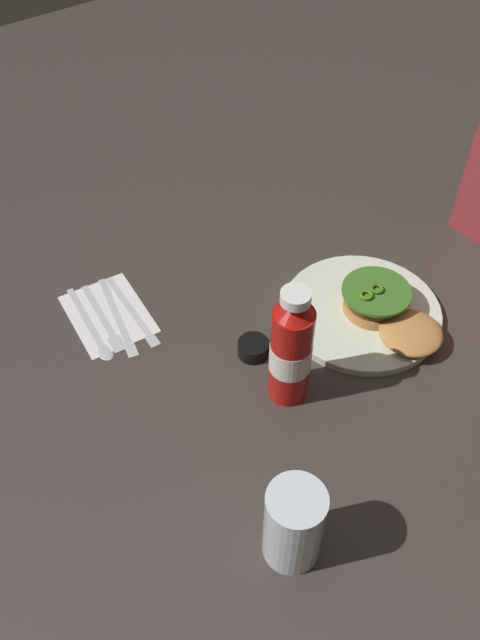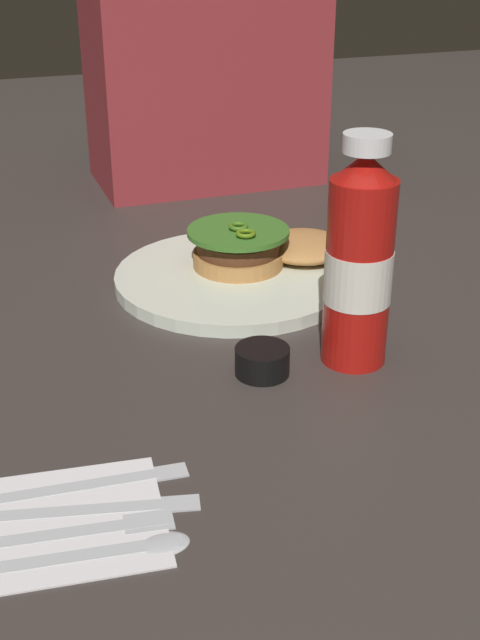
# 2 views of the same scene
# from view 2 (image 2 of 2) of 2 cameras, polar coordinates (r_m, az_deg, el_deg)

# --- Properties ---
(ground_plane) EXTENTS (3.00, 3.00, 0.00)m
(ground_plane) POSITION_cam_2_polar(r_m,az_deg,el_deg) (0.91, 2.43, 0.03)
(ground_plane) COLOR #38302D
(dinner_plate) EXTENTS (0.28, 0.28, 0.01)m
(dinner_plate) POSITION_cam_2_polar(r_m,az_deg,el_deg) (0.99, -0.42, 2.88)
(dinner_plate) COLOR silver
(dinner_plate) RESTS_ON ground_plane
(burger_sandwich) EXTENTS (0.20, 0.12, 0.05)m
(burger_sandwich) POSITION_cam_2_polar(r_m,az_deg,el_deg) (1.01, 1.56, 4.97)
(burger_sandwich) COLOR #BB7F43
(burger_sandwich) RESTS_ON dinner_plate
(ketchup_bottle) EXTENTS (0.06, 0.06, 0.22)m
(ketchup_bottle) POSITION_cam_2_polar(r_m,az_deg,el_deg) (0.79, 8.07, 3.87)
(ketchup_bottle) COLOR #B3140F
(ketchup_bottle) RESTS_ON ground_plane
(condiment_cup) EXTENTS (0.05, 0.05, 0.03)m
(condiment_cup) POSITION_cam_2_polar(r_m,az_deg,el_deg) (0.80, 1.52, -2.78)
(condiment_cup) COLOR black
(condiment_cup) RESTS_ON ground_plane
(napkin) EXTENTS (0.18, 0.15, 0.00)m
(napkin) POSITION_cam_2_polar(r_m,az_deg,el_deg) (0.64, -12.97, -13.33)
(napkin) COLOR white
(napkin) RESTS_ON ground_plane
(spoon_utensil) EXTENTS (0.19, 0.04, 0.00)m
(spoon_utensil) POSITION_cam_2_polar(r_m,az_deg,el_deg) (0.61, -10.04, -15.11)
(spoon_utensil) COLOR silver
(spoon_utensil) RESTS_ON napkin
(fork_utensil) EXTENTS (0.18, 0.04, 0.00)m
(fork_utensil) POSITION_cam_2_polar(r_m,az_deg,el_deg) (0.63, -11.25, -13.69)
(fork_utensil) COLOR silver
(fork_utensil) RESTS_ON napkin
(steak_knife) EXTENTS (0.20, 0.06, 0.00)m
(steak_knife) POSITION_cam_2_polar(r_m,az_deg,el_deg) (0.64, -10.70, -12.33)
(steak_knife) COLOR silver
(steak_knife) RESTS_ON napkin
(butter_knife) EXTENTS (0.20, 0.03, 0.00)m
(butter_knife) POSITION_cam_2_polar(r_m,az_deg,el_deg) (0.67, -10.90, -10.78)
(butter_knife) COLOR silver
(butter_knife) RESTS_ON napkin
(diner_person) EXTENTS (0.34, 0.19, 0.59)m
(diner_person) POSITION_cam_2_polar(r_m,az_deg,el_deg) (1.33, -2.50, 20.17)
(diner_person) COLOR maroon
(diner_person) RESTS_ON ground_plane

